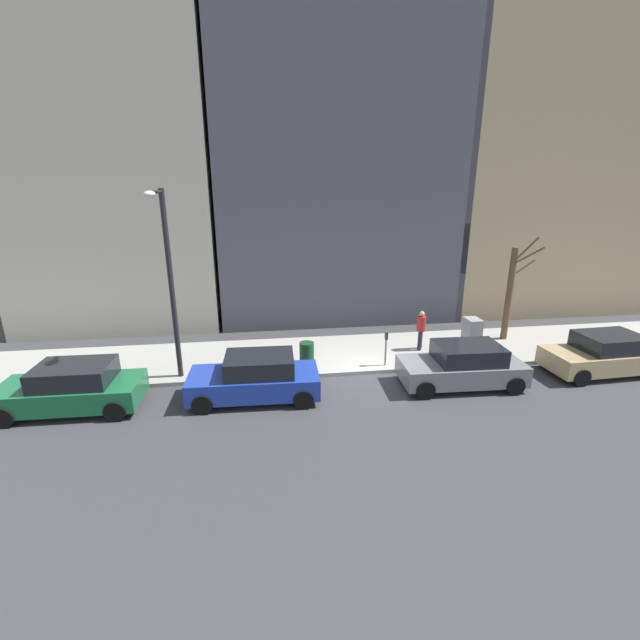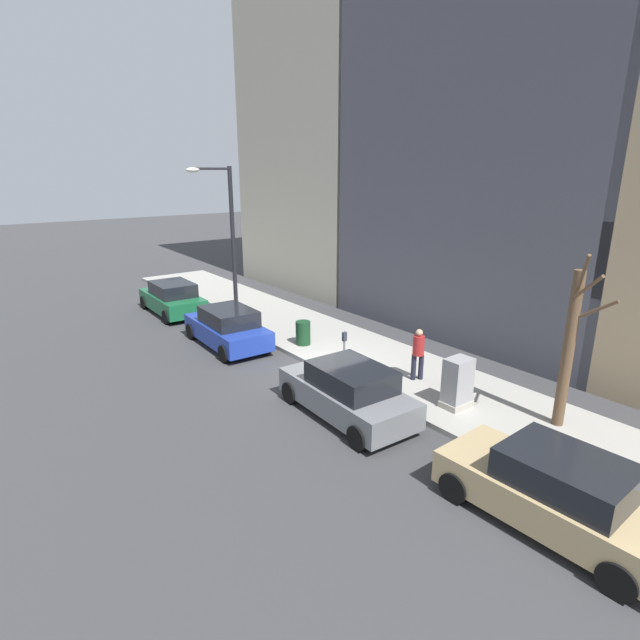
{
  "view_description": "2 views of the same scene",
  "coord_description": "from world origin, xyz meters",
  "px_view_note": "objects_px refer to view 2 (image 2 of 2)",
  "views": [
    {
      "loc": [
        -14.15,
        3.77,
        6.77
      ],
      "look_at": [
        1.62,
        1.57,
        1.7
      ],
      "focal_mm": 24.0,
      "sensor_mm": 36.0,
      "label": 1
    },
    {
      "loc": [
        -9.4,
        -12.46,
        6.53
      ],
      "look_at": [
        1.59,
        2.02,
        1.02
      ],
      "focal_mm": 28.0,
      "sensor_mm": 36.0,
      "label": 2
    }
  ],
  "objects_px": {
    "trash_bin": "(303,333)",
    "parked_car_blue": "(228,328)",
    "office_tower_right": "(351,62)",
    "parked_car_grey": "(348,392)",
    "parked_car_green": "(172,298)",
    "utility_box": "(457,383)",
    "parking_meter": "(344,347)",
    "streetlamp": "(227,231)",
    "parked_car_tan": "(555,491)",
    "pedestrian_near_meter": "(418,351)",
    "office_block_center": "(546,85)",
    "bare_tree": "(570,347)"
  },
  "relations": [
    {
      "from": "office_block_center",
      "to": "office_tower_right",
      "type": "bearing_deg",
      "value": 97.05
    },
    {
      "from": "bare_tree",
      "to": "pedestrian_near_meter",
      "type": "bearing_deg",
      "value": 99.65
    },
    {
      "from": "trash_bin",
      "to": "pedestrian_near_meter",
      "type": "bearing_deg",
      "value": -78.84
    },
    {
      "from": "parking_meter",
      "to": "trash_bin",
      "type": "bearing_deg",
      "value": 81.36
    },
    {
      "from": "parking_meter",
      "to": "pedestrian_near_meter",
      "type": "relative_size",
      "value": 0.81
    },
    {
      "from": "streetlamp",
      "to": "parked_car_tan",
      "type": "bearing_deg",
      "value": -94.82
    },
    {
      "from": "pedestrian_near_meter",
      "to": "office_block_center",
      "type": "height_order",
      "value": "office_block_center"
    },
    {
      "from": "parked_car_grey",
      "to": "utility_box",
      "type": "xyz_separation_m",
      "value": [
        2.6,
        -1.62,
        0.11
      ]
    },
    {
      "from": "parked_car_tan",
      "to": "office_block_center",
      "type": "relative_size",
      "value": 0.22
    },
    {
      "from": "streetlamp",
      "to": "trash_bin",
      "type": "relative_size",
      "value": 7.22
    },
    {
      "from": "bare_tree",
      "to": "office_tower_right",
      "type": "relative_size",
      "value": 0.19
    },
    {
      "from": "parked_car_tan",
      "to": "trash_bin",
      "type": "height_order",
      "value": "parked_car_tan"
    },
    {
      "from": "bare_tree",
      "to": "parked_car_tan",
      "type": "bearing_deg",
      "value": -153.42
    },
    {
      "from": "parked_car_green",
      "to": "utility_box",
      "type": "relative_size",
      "value": 2.96
    },
    {
      "from": "utility_box",
      "to": "parked_car_grey",
      "type": "bearing_deg",
      "value": 148.14
    },
    {
      "from": "pedestrian_near_meter",
      "to": "trash_bin",
      "type": "bearing_deg",
      "value": -50.26
    },
    {
      "from": "utility_box",
      "to": "bare_tree",
      "type": "relative_size",
      "value": 0.31
    },
    {
      "from": "parked_car_blue",
      "to": "office_tower_right",
      "type": "xyz_separation_m",
      "value": [
        11.41,
        6.43,
        11.38
      ]
    },
    {
      "from": "parked_car_blue",
      "to": "parked_car_tan",
      "type": "bearing_deg",
      "value": -87.0
    },
    {
      "from": "parking_meter",
      "to": "office_block_center",
      "type": "height_order",
      "value": "office_block_center"
    },
    {
      "from": "parked_car_green",
      "to": "parking_meter",
      "type": "xyz_separation_m",
      "value": [
        1.68,
        -10.53,
        0.24
      ]
    },
    {
      "from": "parked_car_tan",
      "to": "office_block_center",
      "type": "distance_m",
      "value": 17.63
    },
    {
      "from": "parked_car_blue",
      "to": "pedestrian_near_meter",
      "type": "xyz_separation_m",
      "value": [
        3.12,
        -6.79,
        0.35
      ]
    },
    {
      "from": "parked_car_tan",
      "to": "parked_car_green",
      "type": "height_order",
      "value": "same"
    },
    {
      "from": "parking_meter",
      "to": "parked_car_tan",
      "type": "bearing_deg",
      "value": -100.54
    },
    {
      "from": "parking_meter",
      "to": "streetlamp",
      "type": "height_order",
      "value": "streetlamp"
    },
    {
      "from": "parking_meter",
      "to": "trash_bin",
      "type": "distance_m",
      "value": 3.02
    },
    {
      "from": "parked_car_tan",
      "to": "utility_box",
      "type": "xyz_separation_m",
      "value": [
        2.33,
        4.08,
        0.11
      ]
    },
    {
      "from": "parked_car_blue",
      "to": "office_block_center",
      "type": "xyz_separation_m",
      "value": [
        12.75,
        -4.38,
        9.11
      ]
    },
    {
      "from": "streetlamp",
      "to": "office_block_center",
      "type": "height_order",
      "value": "office_block_center"
    },
    {
      "from": "parked_car_tan",
      "to": "parked_car_blue",
      "type": "distance_m",
      "value": 12.83
    },
    {
      "from": "streetlamp",
      "to": "parked_car_green",
      "type": "bearing_deg",
      "value": 117.32
    },
    {
      "from": "office_tower_right",
      "to": "parked_car_grey",
      "type": "bearing_deg",
      "value": -130.17
    },
    {
      "from": "parked_car_tan",
      "to": "utility_box",
      "type": "distance_m",
      "value": 4.7
    },
    {
      "from": "parking_meter",
      "to": "parked_car_blue",
      "type": "bearing_deg",
      "value": 109.34
    },
    {
      "from": "parked_car_grey",
      "to": "office_block_center",
      "type": "xyz_separation_m",
      "value": [
        12.79,
        2.75,
        9.11
      ]
    },
    {
      "from": "bare_tree",
      "to": "office_block_center",
      "type": "relative_size",
      "value": 0.23
    },
    {
      "from": "parked_car_tan",
      "to": "streetlamp",
      "type": "relative_size",
      "value": 0.66
    },
    {
      "from": "parked_car_blue",
      "to": "pedestrian_near_meter",
      "type": "relative_size",
      "value": 2.57
    },
    {
      "from": "trash_bin",
      "to": "office_block_center",
      "type": "xyz_separation_m",
      "value": [
        10.59,
        -2.46,
        9.25
      ]
    },
    {
      "from": "parked_car_grey",
      "to": "streetlamp",
      "type": "xyz_separation_m",
      "value": [
        1.58,
        9.84,
        3.28
      ]
    },
    {
      "from": "utility_box",
      "to": "office_tower_right",
      "type": "height_order",
      "value": "office_tower_right"
    },
    {
      "from": "trash_bin",
      "to": "parked_car_blue",
      "type": "bearing_deg",
      "value": 138.41
    },
    {
      "from": "parked_car_tan",
      "to": "trash_bin",
      "type": "xyz_separation_m",
      "value": [
        1.93,
        10.91,
        -0.14
      ]
    },
    {
      "from": "office_block_center",
      "to": "office_tower_right",
      "type": "relative_size",
      "value": 0.81
    },
    {
      "from": "parked_car_green",
      "to": "utility_box",
      "type": "height_order",
      "value": "utility_box"
    },
    {
      "from": "parked_car_grey",
      "to": "streetlamp",
      "type": "height_order",
      "value": "streetlamp"
    },
    {
      "from": "parking_meter",
      "to": "bare_tree",
      "type": "bearing_deg",
      "value": -70.87
    },
    {
      "from": "office_block_center",
      "to": "parked_car_green",
      "type": "bearing_deg",
      "value": 141.75
    },
    {
      "from": "pedestrian_near_meter",
      "to": "parked_car_tan",
      "type": "bearing_deg",
      "value": 93.04
    }
  ]
}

